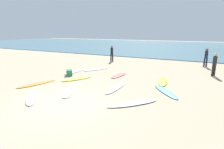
% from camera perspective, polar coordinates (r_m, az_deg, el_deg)
% --- Properties ---
extents(ground_plane, '(120.00, 120.00, 0.00)m').
position_cam_1_polar(ground_plane, '(8.79, -15.45, -8.77)').
color(ground_plane, tan).
extents(ocean_water, '(120.00, 40.00, 0.08)m').
position_cam_1_polar(ocean_water, '(41.84, 19.43, 8.50)').
color(ocean_water, slate).
rests_on(ocean_water, ground_plane).
extents(surfboard_0, '(1.50, 2.19, 0.07)m').
position_cam_1_polar(surfboard_0, '(12.71, -11.23, -1.37)').
color(surfboard_0, yellow).
rests_on(surfboard_0, ground_plane).
extents(surfboard_1, '(0.66, 2.52, 0.07)m').
position_cam_1_polar(surfboard_1, '(15.12, -11.74, 1.00)').
color(surfboard_1, white).
rests_on(surfboard_1, ground_plane).
extents(surfboard_2, '(2.11, 2.21, 0.09)m').
position_cam_1_polar(surfboard_2, '(8.40, 6.64, -9.10)').
color(surfboard_2, white).
rests_on(surfboard_2, ground_plane).
extents(surfboard_3, '(1.58, 2.07, 0.08)m').
position_cam_1_polar(surfboard_3, '(10.19, -13.89, -5.28)').
color(surfboard_3, silver).
rests_on(surfboard_3, ground_plane).
extents(surfboard_4, '(1.94, 2.27, 0.08)m').
position_cam_1_polar(surfboard_4, '(10.35, 16.71, -5.17)').
color(surfboard_4, '#53A0E3').
rests_on(surfboard_4, ground_plane).
extents(surfboard_5, '(0.54, 2.45, 0.08)m').
position_cam_1_polar(surfboard_5, '(10.51, 1.13, -4.28)').
color(surfboard_5, silver).
rests_on(surfboard_5, ground_plane).
extents(surfboard_6, '(1.10, 2.57, 0.06)m').
position_cam_1_polar(surfboard_6, '(12.31, -22.91, -2.73)').
color(surfboard_6, orange).
rests_on(surfboard_6, ground_plane).
extents(surfboard_7, '(0.67, 1.99, 0.08)m').
position_cam_1_polar(surfboard_7, '(13.40, 2.16, -0.31)').
color(surfboard_7, '#E24F52').
rests_on(surfboard_7, ground_plane).
extents(surfboard_8, '(1.04, 2.52, 0.09)m').
position_cam_1_polar(surfboard_8, '(12.37, 15.86, -2.02)').
color(surfboard_8, yellow).
rests_on(surfboard_8, ground_plane).
extents(surfboard_9, '(2.08, 2.07, 0.08)m').
position_cam_1_polar(surfboard_9, '(9.96, -24.20, -6.57)').
color(surfboard_9, white).
rests_on(surfboard_9, ground_plane).
extents(surfboard_10, '(1.59, 2.29, 0.08)m').
position_cam_1_polar(surfboard_10, '(15.65, -5.10, 1.69)').
color(surfboard_10, white).
rests_on(surfboard_10, ground_plane).
extents(beachgoer_near, '(0.35, 0.35, 1.75)m').
position_cam_1_polar(beachgoer_near, '(18.80, 27.90, 5.08)').
color(beachgoer_near, '#191E33').
rests_on(beachgoer_near, ground_plane).
extents(beachgoer_mid, '(0.39, 0.39, 1.71)m').
position_cam_1_polar(beachgoer_mid, '(15.24, 29.97, 3.07)').
color(beachgoer_mid, black).
rests_on(beachgoer_mid, ground_plane).
extents(beachgoer_far, '(0.40, 0.40, 1.73)m').
position_cam_1_polar(beachgoer_far, '(19.63, -0.06, 6.93)').
color(beachgoer_far, black).
rests_on(beachgoer_far, ground_plane).
extents(beach_cooler, '(0.71, 0.72, 0.42)m').
position_cam_1_polar(beach_cooler, '(13.92, -13.53, 0.55)').
color(beach_cooler, '#287F51').
rests_on(beach_cooler, ground_plane).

